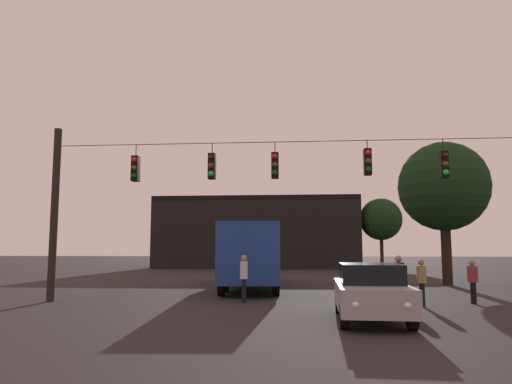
{
  "coord_description": "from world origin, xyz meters",
  "views": [
    {
      "loc": [
        0.42,
        -5.08,
        1.95
      ],
      "look_at": [
        -0.99,
        11.51,
        3.89
      ],
      "focal_mm": 33.76,
      "sensor_mm": 36.0,
      "label": 1
    }
  ],
  "objects_px": {
    "pedestrian_crossing_left": "(244,275)",
    "tree_left_silhouette": "(381,219)",
    "car_near_right": "(371,291)",
    "pedestrian_crossing_center": "(399,278)",
    "tree_behind_building": "(444,187)",
    "city_bus": "(251,250)",
    "pedestrian_near_bus": "(473,279)",
    "pedestrian_crossing_right": "(422,280)"
  },
  "relations": [
    {
      "from": "pedestrian_crossing_left",
      "to": "tree_left_silhouette",
      "type": "distance_m",
      "value": 30.75
    },
    {
      "from": "pedestrian_crossing_center",
      "to": "tree_behind_building",
      "type": "distance_m",
      "value": 11.73
    },
    {
      "from": "car_near_right",
      "to": "tree_left_silhouette",
      "type": "height_order",
      "value": "tree_left_silhouette"
    },
    {
      "from": "car_near_right",
      "to": "tree_behind_building",
      "type": "distance_m",
      "value": 14.86
    },
    {
      "from": "pedestrian_crossing_left",
      "to": "pedestrian_crossing_right",
      "type": "relative_size",
      "value": 1.08
    },
    {
      "from": "pedestrian_crossing_center",
      "to": "tree_behind_building",
      "type": "height_order",
      "value": "tree_behind_building"
    },
    {
      "from": "tree_left_silhouette",
      "to": "city_bus",
      "type": "bearing_deg",
      "value": -114.49
    },
    {
      "from": "car_near_right",
      "to": "tree_left_silhouette",
      "type": "distance_m",
      "value": 33.74
    },
    {
      "from": "pedestrian_crossing_right",
      "to": "tree_left_silhouette",
      "type": "relative_size",
      "value": 0.24
    },
    {
      "from": "pedestrian_near_bus",
      "to": "city_bus",
      "type": "bearing_deg",
      "value": 143.54
    },
    {
      "from": "pedestrian_crossing_right",
      "to": "tree_behind_building",
      "type": "height_order",
      "value": "tree_behind_building"
    },
    {
      "from": "tree_left_silhouette",
      "to": "tree_behind_building",
      "type": "xyz_separation_m",
      "value": [
        -0.08,
        -20.07,
        0.57
      ]
    },
    {
      "from": "car_near_right",
      "to": "pedestrian_crossing_left",
      "type": "distance_m",
      "value": 5.66
    },
    {
      "from": "pedestrian_crossing_right",
      "to": "tree_behind_building",
      "type": "bearing_deg",
      "value": 68.8
    },
    {
      "from": "tree_left_silhouette",
      "to": "pedestrian_crossing_left",
      "type": "bearing_deg",
      "value": -108.87
    },
    {
      "from": "city_bus",
      "to": "pedestrian_crossing_center",
      "type": "xyz_separation_m",
      "value": [
        5.61,
        -7.58,
        -0.9
      ]
    },
    {
      "from": "car_near_right",
      "to": "tree_left_silhouette",
      "type": "bearing_deg",
      "value": 79.74
    },
    {
      "from": "pedestrian_crossing_center",
      "to": "pedestrian_crossing_left",
      "type": "bearing_deg",
      "value": 167.81
    },
    {
      "from": "city_bus",
      "to": "tree_left_silhouette",
      "type": "distance_m",
      "value": 24.82
    },
    {
      "from": "pedestrian_crossing_right",
      "to": "tree_left_silhouette",
      "type": "bearing_deg",
      "value": 82.73
    },
    {
      "from": "pedestrian_crossing_left",
      "to": "pedestrian_crossing_center",
      "type": "relative_size",
      "value": 0.99
    },
    {
      "from": "pedestrian_near_bus",
      "to": "tree_behind_building",
      "type": "relative_size",
      "value": 0.2
    },
    {
      "from": "city_bus",
      "to": "pedestrian_crossing_center",
      "type": "height_order",
      "value": "city_bus"
    },
    {
      "from": "car_near_right",
      "to": "pedestrian_crossing_left",
      "type": "height_order",
      "value": "pedestrian_crossing_left"
    },
    {
      "from": "city_bus",
      "to": "pedestrian_near_bus",
      "type": "xyz_separation_m",
      "value": [
        8.43,
        -6.23,
        -1.02
      ]
    },
    {
      "from": "city_bus",
      "to": "pedestrian_crossing_right",
      "type": "bearing_deg",
      "value": -47.9
    },
    {
      "from": "car_near_right",
      "to": "pedestrian_near_bus",
      "type": "distance_m",
      "value": 6.0
    },
    {
      "from": "pedestrian_near_bus",
      "to": "pedestrian_crossing_center",
      "type": "bearing_deg",
      "value": -154.43
    },
    {
      "from": "tree_left_silhouette",
      "to": "tree_behind_building",
      "type": "relative_size",
      "value": 0.87
    },
    {
      "from": "pedestrian_crossing_left",
      "to": "pedestrian_crossing_center",
      "type": "xyz_separation_m",
      "value": [
        5.27,
        -1.14,
        0.01
      ]
    },
    {
      "from": "car_near_right",
      "to": "pedestrian_near_bus",
      "type": "height_order",
      "value": "car_near_right"
    },
    {
      "from": "tree_behind_building",
      "to": "city_bus",
      "type": "bearing_deg",
      "value": -166.81
    },
    {
      "from": "car_near_right",
      "to": "pedestrian_crossing_center",
      "type": "distance_m",
      "value": 3.26
    },
    {
      "from": "pedestrian_crossing_left",
      "to": "pedestrian_near_bus",
      "type": "bearing_deg",
      "value": 1.5
    },
    {
      "from": "pedestrian_crossing_left",
      "to": "pedestrian_near_bus",
      "type": "height_order",
      "value": "pedestrian_crossing_left"
    },
    {
      "from": "pedestrian_near_bus",
      "to": "tree_behind_building",
      "type": "xyz_separation_m",
      "value": [
        1.71,
        8.61,
        4.36
      ]
    },
    {
      "from": "car_near_right",
      "to": "tree_behind_building",
      "type": "bearing_deg",
      "value": 65.48
    },
    {
      "from": "car_near_right",
      "to": "pedestrian_crossing_center",
      "type": "xyz_separation_m",
      "value": [
        1.36,
        2.95,
        0.17
      ]
    },
    {
      "from": "city_bus",
      "to": "car_near_right",
      "type": "relative_size",
      "value": 2.53
    },
    {
      "from": "car_near_right",
      "to": "pedestrian_crossing_left",
      "type": "xyz_separation_m",
      "value": [
        -3.91,
        4.09,
        0.16
      ]
    },
    {
      "from": "pedestrian_crossing_center",
      "to": "pedestrian_near_bus",
      "type": "relative_size",
      "value": 1.12
    },
    {
      "from": "pedestrian_crossing_right",
      "to": "pedestrian_near_bus",
      "type": "distance_m",
      "value": 2.18
    }
  ]
}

